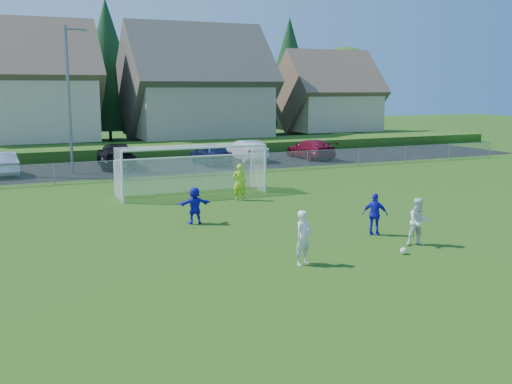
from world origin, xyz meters
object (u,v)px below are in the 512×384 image
(player_blue_a, at_px, (375,214))
(car_f, at_px, (247,150))
(player_white_a, at_px, (303,238))
(car_e, at_px, (211,153))
(car_d, at_px, (116,155))
(car_g, at_px, (311,149))
(player_white_b, at_px, (419,222))
(car_b, at_px, (1,164))
(goalkeeper, at_px, (239,182))
(player_blue_b, at_px, (195,205))
(soccer_goal, at_px, (190,162))
(soccer_ball, at_px, (403,251))

(player_blue_a, distance_m, car_f, 22.86)
(player_white_a, height_order, player_blue_a, player_white_a)
(car_f, bearing_deg, car_e, 15.93)
(car_d, height_order, car_g, car_d)
(player_white_b, relative_size, car_f, 0.36)
(car_b, height_order, car_f, car_f)
(goalkeeper, height_order, car_d, goalkeeper)
(player_white_a, height_order, player_blue_b, player_white_a)
(player_white_b, distance_m, car_d, 25.03)
(player_blue_b, relative_size, car_g, 0.30)
(player_blue_b, bearing_deg, car_d, -89.57)
(goalkeeper, relative_size, car_g, 0.36)
(player_white_a, xyz_separation_m, soccer_goal, (0.66, 13.04, 0.79))
(player_white_a, relative_size, goalkeeper, 0.96)
(soccer_goal, bearing_deg, car_d, 96.94)
(player_white_b, xyz_separation_m, goalkeeper, (-2.39, 10.17, 0.05))
(player_white_b, height_order, car_b, player_white_b)
(player_blue_a, height_order, car_b, player_blue_a)
(goalkeeper, distance_m, car_d, 14.59)
(player_blue_a, xyz_separation_m, player_blue_b, (-5.43, 4.45, -0.03))
(player_blue_b, height_order, soccer_goal, soccer_goal)
(player_white_b, height_order, soccer_goal, soccer_goal)
(car_b, height_order, car_d, car_d)
(goalkeeper, xyz_separation_m, car_d, (-3.04, 14.26, -0.06))
(player_white_a, bearing_deg, soccer_goal, 66.04)
(soccer_goal, bearing_deg, player_white_b, -72.48)
(player_white_b, bearing_deg, car_e, 103.23)
(car_e, distance_m, soccer_goal, 11.82)
(car_g, bearing_deg, soccer_ball, 66.37)
(player_white_a, relative_size, player_blue_a, 1.09)
(player_blue_a, distance_m, player_blue_b, 7.02)
(player_white_b, xyz_separation_m, player_blue_b, (-5.92, 6.29, -0.08))
(car_f, height_order, car_g, car_f)
(player_blue_b, relative_size, goalkeeper, 0.85)
(player_blue_b, bearing_deg, soccer_ball, 126.45)
(soccer_ball, distance_m, car_d, 25.49)
(car_f, bearing_deg, player_blue_b, 61.56)
(goalkeeper, bearing_deg, car_d, -59.05)
(player_white_b, bearing_deg, car_b, 133.47)
(player_blue_a, bearing_deg, car_f, -59.22)
(soccer_ball, height_order, car_b, car_b)
(soccer_ball, xyz_separation_m, player_blue_a, (0.64, 2.52, 0.66))
(player_blue_b, xyz_separation_m, goalkeeper, (3.53, 3.88, 0.13))
(soccer_ball, height_order, car_e, car_e)
(player_blue_a, distance_m, goalkeeper, 8.55)
(car_b, distance_m, soccer_goal, 13.99)
(player_white_a, height_order, car_e, player_white_a)
(soccer_ball, height_order, soccer_goal, soccer_goal)
(player_white_b, relative_size, soccer_goal, 0.22)
(car_b, relative_size, car_e, 0.98)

